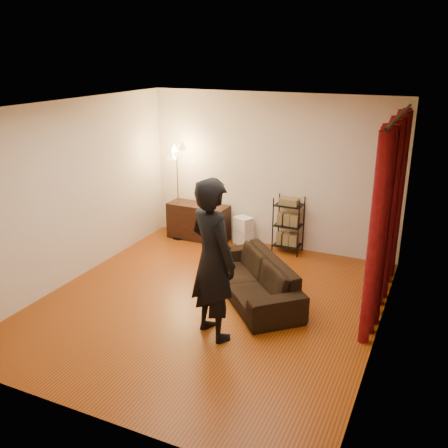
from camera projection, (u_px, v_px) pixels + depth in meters
The scene contains 14 objects.
floor at pixel (209, 304), 6.96m from camera, with size 5.00×5.00×0.00m, color #87400E.
ceiling at pixel (206, 106), 6.07m from camera, with size 5.00×5.00×0.00m, color white.
wall_back at pixel (271, 172), 8.66m from camera, with size 5.00×5.00×0.00m, color beige.
wall_front at pixel (81, 291), 4.37m from camera, with size 5.00×5.00×0.00m, color beige.
wall_left at pixel (72, 192), 7.40m from camera, with size 5.00×5.00×0.00m, color beige.
wall_right at pixel (386, 237), 5.63m from camera, with size 5.00×5.00×0.00m, color beige.
curtain_rod at pixel (400, 115), 6.23m from camera, with size 0.04×0.04×2.65m, color black.
curtain at pixel (387, 214), 6.67m from camera, with size 0.22×2.65×2.55m, color maroon, non-canonical shape.
sofa at pixel (253, 278), 7.08m from camera, with size 1.99×0.78×0.58m, color black.
person at pixel (213, 260), 5.90m from camera, with size 0.73×0.48×2.00m, color black.
media_cabinet at pixel (198, 222), 9.27m from camera, with size 1.14×0.43×0.67m, color black.
storage_boxes at pixel (243, 231), 9.03m from camera, with size 0.31×0.25×0.52m, color silver, non-canonical shape.
wire_shelf at pixel (288, 225), 8.59m from camera, with size 0.45×0.32×1.00m, color black, non-canonical shape.
floor_lamp at pixel (178, 192), 9.12m from camera, with size 0.32×0.32×1.78m, color silver, non-canonical shape.
Camera 1 is at (2.78, -5.55, 3.35)m, focal length 40.00 mm.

